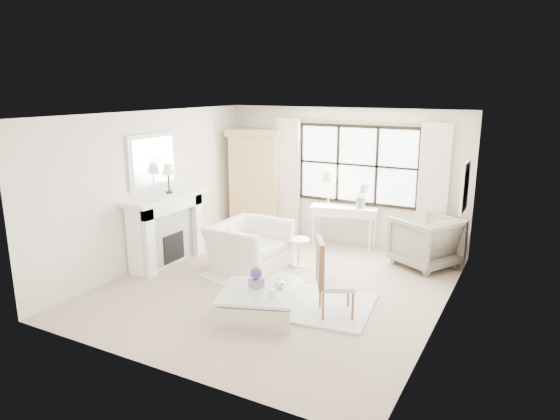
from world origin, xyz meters
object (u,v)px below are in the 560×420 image
at_px(armoire, 255,180).
at_px(coffee_table, 258,304).
at_px(club_armchair, 249,246).
at_px(console_table, 344,226).

xyz_separation_m(armoire, coffee_table, (2.17, -3.54, -0.96)).
bearing_deg(club_armchair, armoire, 31.58).
distance_m(armoire, club_armchair, 2.42).
height_order(console_table, coffee_table, console_table).
bearing_deg(coffee_table, console_table, 71.79).
xyz_separation_m(console_table, coffee_table, (0.12, -3.54, -0.22)).
bearing_deg(armoire, console_table, -20.53).
distance_m(console_table, club_armchair, 2.25).
bearing_deg(club_armchair, coffee_table, -141.25).
bearing_deg(console_table, armoire, 166.51).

